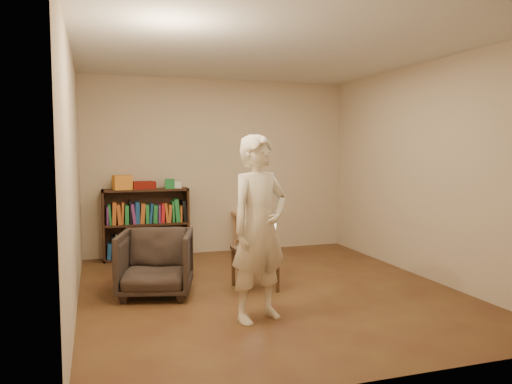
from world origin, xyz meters
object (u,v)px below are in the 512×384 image
object	(u,v)px
bookshelf	(146,228)
side_table	(255,255)
stool	(248,220)
laptop	(257,242)
person	(259,228)
armchair	(156,263)

from	to	relation	value
bookshelf	side_table	world-z (taller)	bookshelf
stool	side_table	bearing A→B (deg)	-104.87
side_table	laptop	world-z (taller)	laptop
person	armchair	bearing A→B (deg)	106.04
bookshelf	side_table	xyz separation A→B (m)	(1.00, -1.98, -0.05)
person	stool	bearing A→B (deg)	53.60
armchair	side_table	size ratio (longest dim) A/B	1.65
stool	side_table	xyz separation A→B (m)	(-0.51, -1.91, -0.11)
armchair	laptop	xyz separation A→B (m)	(1.12, -0.06, 0.17)
armchair	laptop	bearing A→B (deg)	11.77
side_table	bookshelf	bearing A→B (deg)	116.76
bookshelf	stool	world-z (taller)	bookshelf
side_table	stool	bearing A→B (deg)	75.13
side_table	person	bearing A→B (deg)	-105.66
stool	side_table	size ratio (longest dim) A/B	1.31
bookshelf	person	distance (m)	3.06
laptop	person	size ratio (longest dim) A/B	0.31
laptop	stool	bearing A→B (deg)	108.87
side_table	laptop	size ratio (longest dim) A/B	0.88
stool	person	bearing A→B (deg)	-105.13
armchair	person	xyz separation A→B (m)	(0.81, -1.07, 0.50)
side_table	person	distance (m)	1.10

